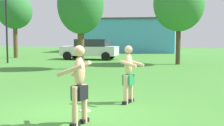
{
  "coord_description": "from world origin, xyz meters",
  "views": [
    {
      "loc": [
        2.56,
        -7.71,
        1.98
      ],
      "look_at": [
        0.8,
        0.89,
        1.2
      ],
      "focal_mm": 52.89,
      "sensor_mm": 36.0,
      "label": 1
    }
  ],
  "objects_px": {
    "lamp_post": "(6,14)",
    "tree_behind_players": "(81,5)",
    "car_white_mid_lot": "(90,49)",
    "frisbee": "(85,111)",
    "player_in_black": "(79,83)",
    "player_with_cap": "(129,72)",
    "tree_left_field": "(15,12)",
    "tree_right_field": "(179,4)"
  },
  "relations": [
    {
      "from": "lamp_post",
      "to": "player_in_black",
      "type": "bearing_deg",
      "value": -55.75
    },
    {
      "from": "lamp_post",
      "to": "car_white_mid_lot",
      "type": "bearing_deg",
      "value": 41.07
    },
    {
      "from": "car_white_mid_lot",
      "to": "frisbee",
      "type": "bearing_deg",
      "value": -75.16
    },
    {
      "from": "player_in_black",
      "to": "tree_behind_players",
      "type": "height_order",
      "value": "tree_behind_players"
    },
    {
      "from": "lamp_post",
      "to": "tree_behind_players",
      "type": "height_order",
      "value": "lamp_post"
    },
    {
      "from": "car_white_mid_lot",
      "to": "tree_left_field",
      "type": "distance_m",
      "value": 7.15
    },
    {
      "from": "player_with_cap",
      "to": "frisbee",
      "type": "height_order",
      "value": "player_with_cap"
    },
    {
      "from": "player_with_cap",
      "to": "player_in_black",
      "type": "relative_size",
      "value": 0.96
    },
    {
      "from": "player_with_cap",
      "to": "frisbee",
      "type": "distance_m",
      "value": 1.77
    },
    {
      "from": "player_with_cap",
      "to": "lamp_post",
      "type": "height_order",
      "value": "lamp_post"
    },
    {
      "from": "player_in_black",
      "to": "tree_left_field",
      "type": "relative_size",
      "value": 0.33
    },
    {
      "from": "tree_left_field",
      "to": "player_in_black",
      "type": "bearing_deg",
      "value": -58.67
    },
    {
      "from": "lamp_post",
      "to": "tree_left_field",
      "type": "bearing_deg",
      "value": 111.35
    },
    {
      "from": "tree_right_field",
      "to": "player_in_black",
      "type": "bearing_deg",
      "value": -97.75
    },
    {
      "from": "player_in_black",
      "to": "tree_right_field",
      "type": "xyz_separation_m",
      "value": [
        2.04,
        15.02,
        3.0
      ]
    },
    {
      "from": "tree_behind_players",
      "to": "player_in_black",
      "type": "bearing_deg",
      "value": -73.3
    },
    {
      "from": "frisbee",
      "to": "tree_right_field",
      "type": "distance_m",
      "value": 14.49
    },
    {
      "from": "player_with_cap",
      "to": "car_white_mid_lot",
      "type": "bearing_deg",
      "value": 109.14
    },
    {
      "from": "lamp_post",
      "to": "tree_right_field",
      "type": "distance_m",
      "value": 11.49
    },
    {
      "from": "player_with_cap",
      "to": "tree_behind_players",
      "type": "distance_m",
      "value": 9.85
    },
    {
      "from": "player_in_black",
      "to": "tree_right_field",
      "type": "bearing_deg",
      "value": 82.25
    },
    {
      "from": "player_in_black",
      "to": "tree_left_field",
      "type": "distance_m",
      "value": 21.61
    },
    {
      "from": "frisbee",
      "to": "car_white_mid_lot",
      "type": "xyz_separation_m",
      "value": [
        -4.4,
        16.61,
        0.81
      ]
    },
    {
      "from": "tree_behind_players",
      "to": "frisbee",
      "type": "bearing_deg",
      "value": -72.56
    },
    {
      "from": "player_with_cap",
      "to": "tree_left_field",
      "type": "relative_size",
      "value": 0.32
    },
    {
      "from": "tree_left_field",
      "to": "car_white_mid_lot",
      "type": "bearing_deg",
      "value": -3.86
    },
    {
      "from": "player_with_cap",
      "to": "car_white_mid_lot",
      "type": "xyz_separation_m",
      "value": [
        -5.35,
        15.41,
        -0.08
      ]
    },
    {
      "from": "tree_left_field",
      "to": "tree_right_field",
      "type": "height_order",
      "value": "tree_right_field"
    },
    {
      "from": "frisbee",
      "to": "tree_left_field",
      "type": "height_order",
      "value": "tree_left_field"
    },
    {
      "from": "player_in_black",
      "to": "tree_behind_players",
      "type": "relative_size",
      "value": 0.33
    },
    {
      "from": "lamp_post",
      "to": "tree_behind_players",
      "type": "bearing_deg",
      "value": -24.09
    },
    {
      "from": "frisbee",
      "to": "car_white_mid_lot",
      "type": "distance_m",
      "value": 17.2
    },
    {
      "from": "car_white_mid_lot",
      "to": "tree_left_field",
      "type": "bearing_deg",
      "value": 176.14
    },
    {
      "from": "player_in_black",
      "to": "tree_left_field",
      "type": "bearing_deg",
      "value": 121.33
    },
    {
      "from": "player_with_cap",
      "to": "tree_right_field",
      "type": "distance_m",
      "value": 12.99
    },
    {
      "from": "lamp_post",
      "to": "tree_behind_players",
      "type": "xyz_separation_m",
      "value": [
        6.05,
        -2.7,
        0.26
      ]
    },
    {
      "from": "lamp_post",
      "to": "tree_left_field",
      "type": "relative_size",
      "value": 1.02
    },
    {
      "from": "tree_right_field",
      "to": "car_white_mid_lot",
      "type": "bearing_deg",
      "value": 156.96
    },
    {
      "from": "tree_right_field",
      "to": "tree_behind_players",
      "type": "distance_m",
      "value": 6.68
    },
    {
      "from": "car_white_mid_lot",
      "to": "tree_right_field",
      "type": "relative_size",
      "value": 0.76
    },
    {
      "from": "tree_behind_players",
      "to": "player_with_cap",
      "type": "bearing_deg",
      "value": -64.91
    },
    {
      "from": "tree_behind_players",
      "to": "tree_left_field",
      "type": "bearing_deg",
      "value": 137.16
    }
  ]
}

